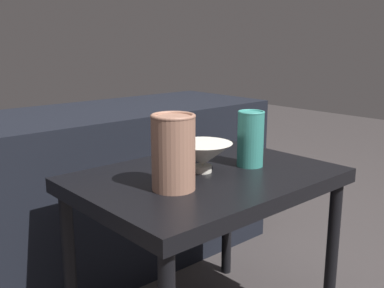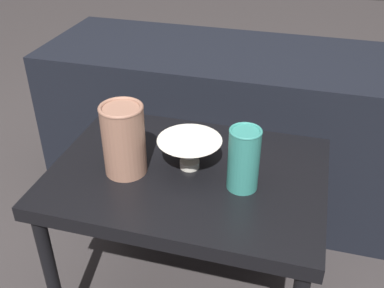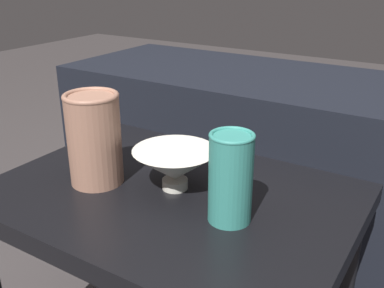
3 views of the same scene
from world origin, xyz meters
TOP-DOWN VIEW (x-y plane):
  - table at (0.00, 0.00)m, footprint 0.70×0.51m
  - couch_backdrop at (0.00, 0.59)m, footprint 1.38×0.50m
  - bowl at (0.00, 0.02)m, footprint 0.17×0.17m
  - vase_textured_left at (-0.15, -0.04)m, footprint 0.11×0.11m
  - vase_colorful_right at (0.15, -0.03)m, footprint 0.08×0.08m

SIDE VIEW (x-z plane):
  - couch_backdrop at x=0.00m, z-range 0.00..0.61m
  - table at x=0.00m, z-range 0.20..0.71m
  - bowl at x=0.00m, z-range 0.52..0.60m
  - vase_colorful_right at x=0.15m, z-range 0.51..0.67m
  - vase_textured_left at x=-0.15m, z-range 0.51..0.70m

